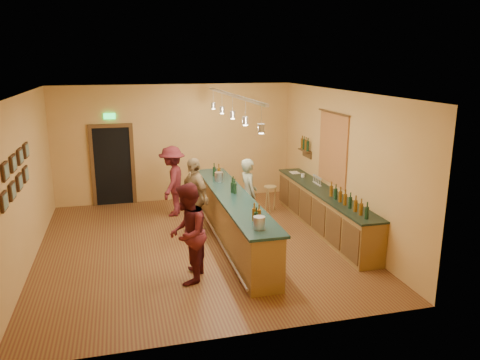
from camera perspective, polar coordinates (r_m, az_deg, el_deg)
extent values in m
plane|color=#5F2B1B|center=(10.11, -5.19, -7.87)|extent=(7.00, 7.00, 0.00)
cube|color=silver|center=(9.38, -5.64, 10.54)|extent=(6.50, 7.00, 0.02)
cube|color=tan|center=(13.02, -7.88, 4.45)|extent=(6.50, 0.02, 3.20)
cube|color=tan|center=(6.33, -0.31, -6.18)|extent=(6.50, 0.02, 3.20)
cube|color=tan|center=(9.68, -24.77, -0.22)|extent=(0.02, 7.00, 3.20)
cube|color=tan|center=(10.60, 12.21, 1.98)|extent=(0.02, 7.00, 3.20)
cube|color=black|center=(13.02, -15.23, 1.62)|extent=(0.95, 0.06, 2.10)
cube|color=#493016|center=(13.03, -17.54, 1.45)|extent=(0.10, 0.08, 2.10)
cube|color=#493016|center=(13.01, -12.92, 1.74)|extent=(0.10, 0.08, 2.10)
cube|color=#493016|center=(12.81, -15.56, 6.40)|extent=(1.15, 0.08, 0.10)
cube|color=#19E54C|center=(12.77, -15.63, 7.50)|extent=(0.30, 0.04, 0.15)
cube|color=maroon|center=(10.90, 11.25, 3.71)|extent=(0.03, 1.40, 1.60)
cube|color=#493016|center=(12.27, 7.89, 3.61)|extent=(0.16, 0.55, 0.03)
cube|color=#493016|center=(12.31, 8.17, 3.16)|extent=(0.03, 0.55, 0.18)
cube|color=brown|center=(10.96, 10.11, -3.75)|extent=(0.55, 4.50, 0.90)
cube|color=black|center=(10.82, 10.22, -1.38)|extent=(0.60, 4.55, 0.04)
cylinder|color=silver|center=(11.96, 7.67, 0.56)|extent=(0.09, 0.09, 0.09)
cube|color=silver|center=(12.41, 6.68, 0.91)|extent=(0.22, 0.30, 0.01)
cube|color=brown|center=(10.07, -0.86, -4.85)|extent=(0.60, 5.00, 1.00)
cube|color=#152F2B|center=(9.91, -0.87, -1.99)|extent=(0.70, 5.10, 0.05)
cylinder|color=silver|center=(10.12, -2.85, -6.88)|extent=(0.05, 5.00, 0.05)
cylinder|color=silver|center=(7.93, 2.36, -5.23)|extent=(0.20, 0.20, 0.22)
cylinder|color=silver|center=(10.99, -2.60, 0.39)|extent=(0.20, 0.20, 0.22)
cube|color=silver|center=(9.53, -0.92, 10.30)|extent=(0.06, 4.60, 0.05)
cylinder|color=silver|center=(7.63, 2.64, 7.82)|extent=(0.01, 0.01, 0.35)
cylinder|color=#A5A5AD|center=(7.65, 2.62, 6.33)|extent=(0.11, 0.11, 0.14)
cylinder|color=#FFEABF|center=(7.66, 2.62, 5.74)|extent=(0.08, 0.08, 0.02)
cylinder|color=silver|center=(8.58, 0.67, 8.57)|extent=(0.01, 0.01, 0.35)
cylinder|color=#A5A5AD|center=(8.60, 0.66, 7.25)|extent=(0.11, 0.11, 0.14)
cylinder|color=#FFEABF|center=(8.61, 0.66, 6.72)|extent=(0.08, 0.08, 0.02)
cylinder|color=silver|center=(9.55, -0.91, 9.17)|extent=(0.01, 0.01, 0.35)
cylinder|color=#A5A5AD|center=(9.57, -0.91, 7.97)|extent=(0.11, 0.11, 0.14)
cylinder|color=#FFEABF|center=(9.58, -0.91, 7.50)|extent=(0.08, 0.08, 0.02)
cylinder|color=silver|center=(10.52, -2.21, 9.65)|extent=(0.01, 0.01, 0.35)
cylinder|color=#A5A5AD|center=(10.54, -2.20, 8.56)|extent=(0.11, 0.11, 0.14)
cylinder|color=#FFEABF|center=(10.54, -2.19, 8.13)|extent=(0.08, 0.08, 0.02)
cylinder|color=silver|center=(11.49, -3.29, 10.04)|extent=(0.01, 0.01, 0.35)
cylinder|color=#A5A5AD|center=(11.51, -3.27, 9.05)|extent=(0.11, 0.11, 0.14)
cylinder|color=#FFEABF|center=(11.52, -3.27, 8.65)|extent=(0.08, 0.08, 0.02)
imported|color=gray|center=(10.79, 1.05, -1.70)|extent=(0.44, 0.63, 1.66)
imported|color=#59191E|center=(8.25, -6.43, -6.50)|extent=(0.93, 1.04, 1.79)
imported|color=#997A51|center=(10.45, -5.59, -2.02)|extent=(0.79, 1.11, 1.76)
imported|color=#59191E|center=(11.82, -8.23, -0.12)|extent=(1.00, 1.30, 1.77)
cylinder|color=olive|center=(12.07, 3.72, -0.85)|extent=(0.32, 0.32, 0.04)
cylinder|color=olive|center=(12.20, 4.25, -2.33)|extent=(0.04, 0.04, 0.63)
cylinder|color=olive|center=(12.24, 3.26, -2.25)|extent=(0.04, 0.04, 0.63)
cylinder|color=olive|center=(12.05, 3.57, -2.54)|extent=(0.04, 0.04, 0.63)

